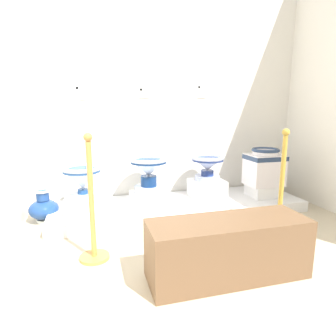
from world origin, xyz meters
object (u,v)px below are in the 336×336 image
at_px(antique_toilet_pale_glazed, 82,178).
at_px(stanchion_post_near_left, 92,220).
at_px(plinth_block_pale_glazed, 84,204).
at_px(info_placard_first, 81,92).
at_px(antique_toilet_tall_cobalt, 149,170).
at_px(plinth_block_squat_floral, 207,188).
at_px(stanchion_post_near_right, 280,205).
at_px(museum_bench, 228,248).
at_px(info_placard_third, 202,91).
at_px(decorative_vase_spare, 44,208).
at_px(info_placard_second, 144,93).
at_px(antique_toilet_rightmost, 264,166).
at_px(plinth_block_rightmost, 263,190).
at_px(antique_toilet_squat_floral, 208,164).
at_px(plinth_block_tall_cobalt, 149,197).

xyz_separation_m(antique_toilet_pale_glazed, stanchion_post_near_left, (0.08, -0.79, -0.14)).
bearing_deg(plinth_block_pale_glazed, info_placard_first, 86.31).
height_order(antique_toilet_tall_cobalt, plinth_block_squat_floral, antique_toilet_tall_cobalt).
height_order(stanchion_post_near_right, museum_bench, stanchion_post_near_right).
height_order(info_placard_third, stanchion_post_near_left, info_placard_third).
height_order(plinth_block_squat_floral, decorative_vase_spare, decorative_vase_spare).
bearing_deg(plinth_block_squat_floral, info_placard_second, 154.86).
height_order(antique_toilet_rightmost, info_placard_first, info_placard_first).
bearing_deg(plinth_block_pale_glazed, antique_toilet_tall_cobalt, 7.58).
distance_m(plinth_block_pale_glazed, stanchion_post_near_left, 0.81).
xyz_separation_m(plinth_block_squat_floral, info_placard_third, (0.04, 0.31, 1.11)).
xyz_separation_m(plinth_block_rightmost, info_placard_third, (-0.60, 0.47, 1.14)).
relative_size(plinth_block_squat_floral, antique_toilet_squat_floral, 1.01).
xyz_separation_m(antique_toilet_pale_glazed, antique_toilet_squat_floral, (1.37, 0.12, 0.04)).
bearing_deg(info_placard_second, info_placard_first, 180.00).
height_order(info_placard_third, stanchion_post_near_right, info_placard_third).
xyz_separation_m(antique_toilet_tall_cobalt, info_placard_second, (0.03, 0.33, 0.82)).
distance_m(decorative_vase_spare, stanchion_post_near_left, 1.02).
bearing_deg(antique_toilet_rightmost, plinth_block_tall_cobalt, 174.25).
distance_m(antique_toilet_squat_floral, stanchion_post_near_left, 1.59).
relative_size(plinth_block_squat_floral, info_placard_first, 2.58).
relative_size(plinth_block_pale_glazed, info_placard_first, 2.55).
xyz_separation_m(stanchion_post_near_left, stanchion_post_near_right, (1.60, 0.00, -0.03)).
xyz_separation_m(antique_toilet_tall_cobalt, info_placard_first, (-0.65, 0.33, 0.81)).
bearing_deg(antique_toilet_tall_cobalt, stanchion_post_near_right, -41.40).
bearing_deg(antique_toilet_pale_glazed, stanchion_post_near_right, -25.20).
bearing_deg(stanchion_post_near_left, antique_toilet_pale_glazed, 95.71).
height_order(plinth_block_rightmost, info_placard_third, info_placard_third).
bearing_deg(info_placard_third, plinth_block_squat_floral, -96.58).
distance_m(info_placard_first, info_placard_second, 0.68).
relative_size(stanchion_post_near_left, museum_bench, 0.89).
height_order(plinth_block_squat_floral, plinth_block_rightmost, plinth_block_squat_floral).
relative_size(info_placard_second, stanchion_post_near_right, 0.13).
relative_size(antique_toilet_squat_floral, decorative_vase_spare, 1.12).
bearing_deg(museum_bench, info_placard_third, 74.60).
relative_size(antique_toilet_tall_cobalt, stanchion_post_near_left, 0.42).
xyz_separation_m(plinth_block_rightmost, antique_toilet_rightmost, (0.00, -0.00, 0.29)).
distance_m(plinth_block_tall_cobalt, decorative_vase_spare, 1.07).
bearing_deg(stanchion_post_near_left, info_placard_third, 42.57).
bearing_deg(info_placard_second, info_placard_third, 0.00).
xyz_separation_m(plinth_block_pale_glazed, decorative_vase_spare, (-0.39, 0.09, -0.04)).
height_order(antique_toilet_tall_cobalt, info_placard_third, info_placard_third).
bearing_deg(stanchion_post_near_left, plinth_block_squat_floral, 35.18).
height_order(plinth_block_tall_cobalt, antique_toilet_rightmost, antique_toilet_rightmost).
distance_m(antique_toilet_pale_glazed, decorative_vase_spare, 0.51).
distance_m(plinth_block_squat_floral, museum_bench, 1.45).
distance_m(antique_toilet_pale_glazed, antique_toilet_rightmost, 2.00).
height_order(antique_toilet_pale_glazed, museum_bench, antique_toilet_pale_glazed).
xyz_separation_m(antique_toilet_squat_floral, info_placard_second, (-0.66, 0.31, 0.80)).
relative_size(antique_toilet_tall_cobalt, info_placard_second, 3.19).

